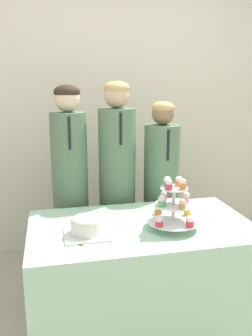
{
  "coord_description": "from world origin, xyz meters",
  "views": [
    {
      "loc": [
        -0.52,
        -1.54,
        1.54
      ],
      "look_at": [
        -0.09,
        0.42,
        1.05
      ],
      "focal_mm": 38.0,
      "sensor_mm": 36.0,
      "label": 1
    }
  ],
  "objects": [
    {
      "name": "student_1",
      "position": [
        -0.03,
        0.97,
        0.75
      ],
      "size": [
        0.27,
        0.28,
        1.55
      ],
      "color": "#567556",
      "rests_on": "ground_plane"
    },
    {
      "name": "round_cake",
      "position": [
        -0.34,
        0.31,
        0.77
      ],
      "size": [
        0.25,
        0.25,
        0.12
      ],
      "color": "white",
      "rests_on": "table"
    },
    {
      "name": "cupcake_stand",
      "position": [
        0.16,
        0.29,
        0.85
      ],
      "size": [
        0.31,
        0.31,
        0.31
      ],
      "color": "silver",
      "rests_on": "table"
    },
    {
      "name": "student_0",
      "position": [
        -0.38,
        0.97,
        0.74
      ],
      "size": [
        0.26,
        0.26,
        1.52
      ],
      "color": "#567556",
      "rests_on": "ground_plane"
    },
    {
      "name": "cake_knife",
      "position": [
        -0.36,
        0.17,
        0.71
      ],
      "size": [
        0.21,
        0.19,
        0.01
      ],
      "rotation": [
        0.0,
        0.0,
        -0.72
      ],
      "color": "silver",
      "rests_on": "table"
    },
    {
      "name": "table",
      "position": [
        0.0,
        0.38,
        0.36
      ],
      "size": [
        1.33,
        0.77,
        0.71
      ],
      "color": "#A8DBB2",
      "rests_on": "ground_plane"
    },
    {
      "name": "student_2",
      "position": [
        0.31,
        0.97,
        0.67
      ],
      "size": [
        0.27,
        0.27,
        1.41
      ],
      "color": "#567556",
      "rests_on": "ground_plane"
    },
    {
      "name": "wall_back",
      "position": [
        0.0,
        1.7,
        1.35
      ],
      "size": [
        9.0,
        0.06,
        2.7
      ],
      "color": "beige",
      "rests_on": "ground_plane"
    }
  ]
}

